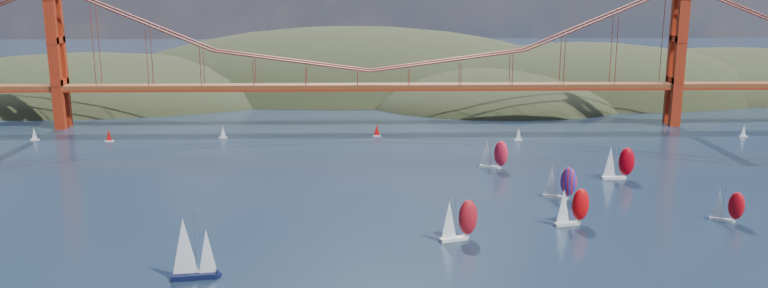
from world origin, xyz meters
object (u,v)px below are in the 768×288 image
racer_0 (458,219)px  racer_rwb (560,181)px  sloop_navy (191,249)px  racer_2 (727,205)px  racer_5 (493,153)px  racer_3 (618,162)px  racer_1 (572,206)px

racer_0 → racer_rwb: size_ratio=1.04×
sloop_navy → racer_0: sloop_navy is taller
sloop_navy → racer_2: bearing=6.3°
sloop_navy → racer_rwb: 100.15m
sloop_navy → racer_2: (121.16, 32.02, -2.01)m
racer_5 → sloop_navy: bearing=-106.5°
racer_rwb → racer_5: bearing=137.1°
racer_3 → racer_rwb: size_ratio=1.06×
racer_1 → racer_5: (-9.57, 53.98, -0.02)m
racer_2 → sloop_navy: bearing=-134.8°
sloop_navy → racer_1: bearing=11.6°
sloop_navy → racer_5: (73.39, 84.34, -1.39)m
racer_0 → racer_2: racer_0 is taller
racer_2 → racer_5: size_ratio=0.87×
racer_3 → racer_rwb: bearing=-138.4°
racer_0 → racer_5: racer_0 is taller
racer_0 → racer_3: bearing=24.4°
racer_0 → racer_1: racer_0 is taller
racer_5 → racer_rwb: (12.21, -32.37, 0.02)m
racer_0 → racer_5: bearing=54.5°
racer_1 → racer_0: bearing=-175.4°
sloop_navy → racer_2: sloop_navy is taller
sloop_navy → racer_1: 88.35m
sloop_navy → racer_1: sloop_navy is taller
racer_5 → racer_rwb: racer_rwb is taller
racer_2 → racer_rwb: bearing=-178.9°
racer_5 → racer_0: bearing=-81.8°
racer_3 → racer_5: bearing=159.3°
racer_0 → racer_rwb: racer_0 is taller
racer_1 → racer_rwb: size_ratio=1.00×
sloop_navy → racer_5: 111.81m
racer_1 → sloop_navy: bearing=-174.3°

